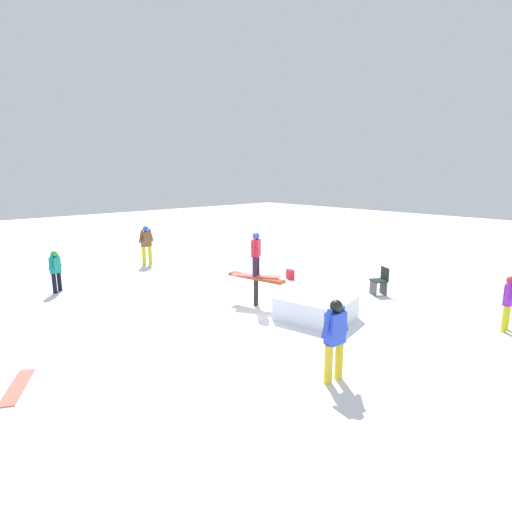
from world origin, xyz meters
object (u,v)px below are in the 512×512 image
(bystander_brown, at_px, (146,243))
(folding_chair, at_px, (380,282))
(bystander_blue, at_px, (335,336))
(backpack_on_snow, at_px, (290,274))
(loose_snowboard_coral, at_px, (17,387))
(main_rider_on_rail, at_px, (256,255))
(bystander_purple, at_px, (508,300))
(rail_feature, at_px, (256,282))
(bystander_teal, at_px, (56,269))

(bystander_brown, distance_m, folding_chair, 9.56)
(bystander_blue, relative_size, backpack_on_snow, 4.63)
(loose_snowboard_coral, height_order, folding_chair, folding_chair)
(main_rider_on_rail, distance_m, bystander_brown, 7.06)
(folding_chair, bearing_deg, loose_snowboard_coral, -68.65)
(bystander_blue, bearing_deg, bystander_purple, 170.64)
(folding_chair, height_order, backpack_on_snow, folding_chair)
(rail_feature, xyz_separation_m, bystander_brown, (7.04, -0.24, 0.21))
(main_rider_on_rail, bearing_deg, bystander_blue, 124.45)
(main_rider_on_rail, distance_m, bystander_teal, 6.63)
(bystander_teal, relative_size, backpack_on_snow, 4.03)
(bystander_teal, relative_size, bystander_brown, 0.83)
(bystander_purple, bearing_deg, main_rider_on_rail, -67.13)
(bystander_blue, distance_m, folding_chair, 5.99)
(bystander_brown, bearing_deg, folding_chair, -73.13)
(bystander_purple, distance_m, bystander_brown, 12.94)
(backpack_on_snow, bearing_deg, bystander_brown, 51.48)
(main_rider_on_rail, distance_m, backpack_on_snow, 3.49)
(bystander_brown, relative_size, backpack_on_snow, 4.84)
(bystander_purple, distance_m, bystander_teal, 12.99)
(bystander_brown, relative_size, bystander_blue, 1.05)
(backpack_on_snow, bearing_deg, bystander_teal, 85.44)
(rail_feature, relative_size, bystander_brown, 1.13)
(main_rider_on_rail, height_order, bystander_brown, main_rider_on_rail)
(bystander_purple, distance_m, bystander_blue, 5.27)
(main_rider_on_rail, bearing_deg, bystander_purple, 178.75)
(rail_feature, height_order, bystander_blue, bystander_blue)
(rail_feature, distance_m, bystander_blue, 4.58)
(bystander_teal, bearing_deg, bystander_brown, -15.32)
(rail_feature, distance_m, bystander_brown, 7.04)
(loose_snowboard_coral, relative_size, backpack_on_snow, 3.85)
(bystander_teal, bearing_deg, backpack_on_snow, -68.31)
(bystander_purple, relative_size, bystander_brown, 0.84)
(bystander_brown, height_order, backpack_on_snow, bystander_brown)
(main_rider_on_rail, distance_m, loose_snowboard_coral, 6.47)
(main_rider_on_rail, relative_size, bystander_purple, 0.98)
(rail_feature, xyz_separation_m, folding_chair, (-1.90, -3.62, -0.30))
(main_rider_on_rail, xyz_separation_m, loose_snowboard_coral, (-0.45, 6.29, -1.48))
(bystander_brown, bearing_deg, main_rider_on_rail, -95.79)
(bystander_teal, distance_m, bystander_blue, 9.72)
(rail_feature, distance_m, bystander_teal, 6.59)
(bystander_purple, bearing_deg, backpack_on_snow, -94.90)
(bystander_purple, distance_m, loose_snowboard_coral, 10.79)
(bystander_teal, distance_m, backpack_on_snow, 7.91)
(bystander_blue, bearing_deg, bystander_teal, -72.47)
(bystander_teal, relative_size, folding_chair, 1.56)
(folding_chair, bearing_deg, bystander_purple, 22.93)
(main_rider_on_rail, relative_size, loose_snowboard_coral, 1.03)
(bystander_purple, bearing_deg, bystander_teal, -64.16)
(loose_snowboard_coral, distance_m, backpack_on_snow, 9.40)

